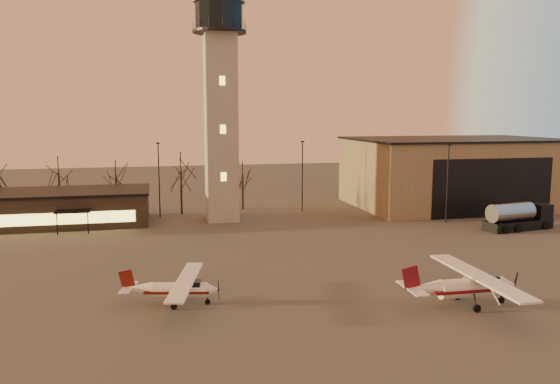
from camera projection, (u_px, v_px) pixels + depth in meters
name	position (u px, v px, depth m)	size (l,w,h in m)	color
ground	(268.00, 291.00, 43.09)	(220.00, 220.00, 0.00)	#3E3B39
control_tower	(221.00, 95.00, 69.75)	(6.80, 6.80, 32.60)	#9F9B96
hangar	(454.00, 172.00, 83.10)	(30.60, 20.60, 10.30)	#998664
terminal	(47.00, 208.00, 68.80)	(25.40, 12.20, 4.30)	black
light_poles	(225.00, 179.00, 72.36)	(58.50, 12.25, 10.14)	black
tree_row	(117.00, 171.00, 77.03)	(37.20, 9.20, 8.80)	black
cessna_front	(473.00, 290.00, 39.67)	(9.42, 11.92, 3.29)	silver
cessna_rear	(181.00, 292.00, 39.91)	(7.69, 9.66, 2.66)	silver
fuel_truck	(518.00, 219.00, 66.04)	(9.23, 4.14, 3.31)	black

